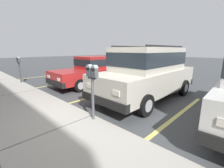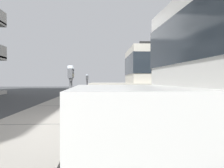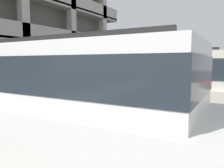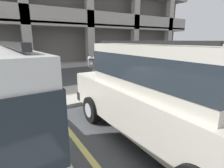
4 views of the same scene
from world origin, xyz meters
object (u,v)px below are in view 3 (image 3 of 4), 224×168
at_px(parking_meter_far, 154,71).
at_px(red_sedan, 92,107).
at_px(silver_suv, 166,86).
at_px(dark_hatchback, 196,84).
at_px(parking_meter_near, 82,78).

bearing_deg(parking_meter_far, red_sedan, -163.81).
xyz_separation_m(silver_suv, dark_hatchback, (3.43, -0.12, -0.27)).
xyz_separation_m(red_sedan, parking_meter_near, (3.15, 2.81, 0.09)).
relative_size(red_sedan, parking_meter_near, 3.42).
xyz_separation_m(silver_suv, parking_meter_far, (6.27, 2.80, 0.08)).
distance_m(red_sedan, parking_meter_near, 4.22).
distance_m(red_sedan, dark_hatchback, 6.73).
bearing_deg(parking_meter_near, dark_hatchback, -39.52).
height_order(dark_hatchback, parking_meter_far, dark_hatchback).
bearing_deg(parking_meter_near, parking_meter_far, -0.30).
relative_size(silver_suv, red_sedan, 0.99).
distance_m(silver_suv, dark_hatchback, 3.44).
relative_size(parking_meter_near, parking_meter_far, 1.01).
height_order(silver_suv, red_sedan, same).
xyz_separation_m(dark_hatchback, parking_meter_far, (2.85, 2.91, 0.35)).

